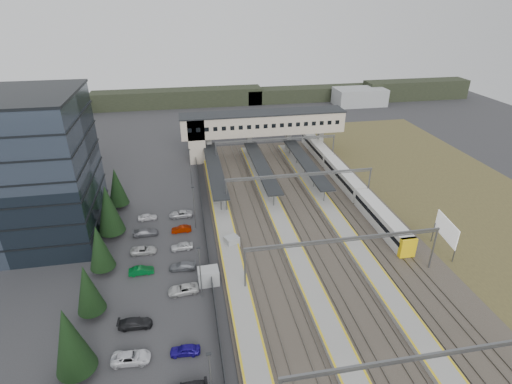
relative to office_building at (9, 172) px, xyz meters
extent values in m
plane|color=#2B2B2D|center=(36.00, -12.00, -12.19)|extent=(220.00, 220.00, 0.00)
cube|color=#404C5E|center=(0.00, 0.00, -0.19)|extent=(24.00, 18.00, 24.00)
cube|color=black|center=(0.00, 0.00, -8.76)|extent=(24.30, 18.30, 0.25)
cube|color=black|center=(0.00, 0.00, -5.33)|extent=(24.30, 18.30, 0.25)
cube|color=black|center=(0.00, 0.00, -1.91)|extent=(24.30, 18.30, 0.25)
cube|color=black|center=(0.00, 0.00, 1.52)|extent=(24.30, 18.30, 0.25)
cube|color=black|center=(0.00, 0.00, 4.95)|extent=(24.30, 18.30, 0.25)
cylinder|color=black|center=(14.00, -30.00, -11.59)|extent=(0.44, 0.44, 1.20)
cone|color=black|center=(14.00, -30.00, -7.09)|extent=(4.26, 4.26, 8.20)
cylinder|color=black|center=(14.00, -21.00, -11.59)|extent=(0.44, 0.44, 1.20)
cone|color=black|center=(14.00, -21.00, -7.79)|extent=(3.54, 3.54, 6.80)
cylinder|color=black|center=(14.00, -12.00, -11.59)|extent=(0.44, 0.44, 1.20)
cone|color=black|center=(14.00, -12.00, -7.69)|extent=(3.64, 3.64, 7.00)
cylinder|color=black|center=(14.00, -2.00, -11.59)|extent=(0.44, 0.44, 1.20)
cone|color=black|center=(14.00, -2.00, -6.94)|extent=(4.42, 4.42, 8.50)
cylinder|color=black|center=(14.00, 8.00, -11.59)|extent=(0.44, 0.44, 1.20)
cone|color=black|center=(14.00, 8.00, -7.59)|extent=(3.74, 3.74, 7.20)
imported|color=silver|center=(19.50, -29.40, -11.59)|extent=(4.50, 2.35, 1.21)
imported|color=black|center=(19.50, -24.10, -11.59)|extent=(4.24, 1.86, 1.21)
imported|color=#06501E|center=(19.50, -13.50, -11.59)|extent=(3.69, 1.44, 1.20)
imported|color=#B3B3B3|center=(19.50, -8.20, -11.63)|extent=(4.14, 2.01, 1.13)
imported|color=#58595E|center=(19.50, -2.90, -11.57)|extent=(4.35, 1.93, 1.24)
imported|color=silver|center=(19.50, 2.40, -11.61)|extent=(3.48, 1.54, 1.17)
imported|color=navy|center=(25.50, -29.40, -11.60)|extent=(3.55, 1.65, 1.18)
imported|color=#BEBEBE|center=(25.50, -18.80, -11.60)|extent=(4.38, 2.29, 1.18)
imported|color=slate|center=(25.50, -13.50, -11.61)|extent=(4.16, 1.99, 1.17)
imported|color=#B8B9BC|center=(25.50, -8.20, -11.58)|extent=(3.66, 1.64, 1.22)
imported|color=#7A1500|center=(25.50, -2.90, -11.63)|extent=(3.43, 1.27, 1.12)
imported|color=#B3B3B8|center=(25.50, 2.40, -11.60)|extent=(4.31, 2.04, 1.19)
cylinder|color=slate|center=(28.00, -37.00, -8.19)|extent=(0.16, 0.16, 8.00)
cube|color=black|center=(28.00, -37.00, -4.19)|extent=(0.50, 0.25, 0.15)
cylinder|color=slate|center=(28.00, -20.00, -8.19)|extent=(0.16, 0.16, 8.00)
cube|color=black|center=(28.00, -20.00, -4.19)|extent=(0.50, 0.25, 0.15)
cylinder|color=slate|center=(28.00, -2.00, -8.19)|extent=(0.16, 0.16, 8.00)
cube|color=black|center=(28.00, -2.00, -4.19)|extent=(0.50, 0.25, 0.15)
cylinder|color=slate|center=(28.00, 16.00, -8.19)|extent=(0.16, 0.16, 8.00)
cube|color=black|center=(28.00, 16.00, -4.19)|extent=(0.50, 0.25, 0.15)
cube|color=#26282B|center=(29.50, -7.00, -11.19)|extent=(0.08, 90.00, 2.00)
cube|color=#949799|center=(29.13, -17.41, -10.98)|extent=(3.00, 2.25, 2.43)
cube|color=#949799|center=(33.53, -9.03, -11.22)|extent=(2.65, 2.46, 1.94)
cube|color=#38332A|center=(48.00, -7.00, -12.09)|extent=(34.00, 90.00, 0.20)
cube|color=#59544C|center=(35.28, -7.00, -11.91)|extent=(0.08, 90.00, 0.14)
cube|color=#59544C|center=(36.72, -7.00, -11.91)|extent=(0.08, 90.00, 0.14)
cube|color=#59544C|center=(39.28, -7.00, -11.91)|extent=(0.08, 90.00, 0.14)
cube|color=#59544C|center=(40.72, -7.00, -11.91)|extent=(0.08, 90.00, 0.14)
cube|color=#59544C|center=(45.28, -7.00, -11.91)|extent=(0.08, 90.00, 0.14)
cube|color=#59544C|center=(46.72, -7.00, -11.91)|extent=(0.08, 90.00, 0.14)
cube|color=#59544C|center=(49.28, -7.00, -11.91)|extent=(0.08, 90.00, 0.14)
cube|color=#59544C|center=(50.72, -7.00, -11.91)|extent=(0.08, 90.00, 0.14)
cube|color=#59544C|center=(55.28, -7.00, -11.91)|extent=(0.08, 90.00, 0.14)
cube|color=#59544C|center=(56.72, -7.00, -11.91)|extent=(0.08, 90.00, 0.14)
cube|color=#59544C|center=(59.28, -7.00, -11.91)|extent=(0.08, 90.00, 0.14)
cube|color=#59544C|center=(60.72, -7.00, -11.91)|extent=(0.08, 90.00, 0.14)
cube|color=gray|center=(33.00, -7.00, -11.74)|extent=(3.20, 82.00, 0.90)
cube|color=gold|center=(31.55, -7.00, -11.28)|extent=(0.25, 82.00, 0.02)
cube|color=gold|center=(34.45, -7.00, -11.28)|extent=(0.25, 82.00, 0.02)
cube|color=gray|center=(43.00, -7.00, -11.74)|extent=(3.20, 82.00, 0.90)
cube|color=gold|center=(41.55, -7.00, -11.28)|extent=(0.25, 82.00, 0.02)
cube|color=gold|center=(44.45, -7.00, -11.28)|extent=(0.25, 82.00, 0.02)
cube|color=gray|center=(53.00, -7.00, -11.74)|extent=(3.20, 82.00, 0.90)
cube|color=gold|center=(51.55, -7.00, -11.28)|extent=(0.25, 82.00, 0.02)
cube|color=gold|center=(54.45, -7.00, -11.28)|extent=(0.25, 82.00, 0.02)
cube|color=black|center=(33.00, 15.00, -8.19)|extent=(3.00, 30.00, 0.25)
cube|color=slate|center=(33.00, 15.00, -8.34)|extent=(3.10, 30.00, 0.12)
cylinder|color=slate|center=(33.00, 2.00, -9.79)|extent=(0.20, 0.20, 3.10)
cylinder|color=slate|center=(33.00, 8.50, -9.79)|extent=(0.20, 0.20, 3.10)
cylinder|color=slate|center=(33.00, 15.00, -9.79)|extent=(0.20, 0.20, 3.10)
cylinder|color=slate|center=(33.00, 21.50, -9.79)|extent=(0.20, 0.20, 3.10)
cylinder|color=slate|center=(33.00, 28.00, -9.79)|extent=(0.20, 0.20, 3.10)
cube|color=black|center=(43.00, 15.00, -8.19)|extent=(3.00, 30.00, 0.25)
cube|color=slate|center=(43.00, 15.00, -8.34)|extent=(3.10, 30.00, 0.12)
cylinder|color=slate|center=(43.00, 2.00, -9.79)|extent=(0.20, 0.20, 3.10)
cylinder|color=slate|center=(43.00, 8.50, -9.79)|extent=(0.20, 0.20, 3.10)
cylinder|color=slate|center=(43.00, 15.00, -9.79)|extent=(0.20, 0.20, 3.10)
cylinder|color=slate|center=(43.00, 21.50, -9.79)|extent=(0.20, 0.20, 3.10)
cylinder|color=slate|center=(43.00, 28.00, -9.79)|extent=(0.20, 0.20, 3.10)
cube|color=black|center=(53.00, 15.00, -8.19)|extent=(3.00, 30.00, 0.25)
cube|color=slate|center=(53.00, 15.00, -8.34)|extent=(3.10, 30.00, 0.12)
cylinder|color=slate|center=(53.00, 2.00, -9.79)|extent=(0.20, 0.20, 3.10)
cylinder|color=slate|center=(53.00, 8.50, -9.79)|extent=(0.20, 0.20, 3.10)
cylinder|color=slate|center=(53.00, 15.00, -9.79)|extent=(0.20, 0.20, 3.10)
cylinder|color=slate|center=(53.00, 21.50, -9.79)|extent=(0.20, 0.20, 3.10)
cylinder|color=slate|center=(53.00, 28.00, -9.79)|extent=(0.20, 0.20, 3.10)
cube|color=#AC9E89|center=(46.50, 30.00, -3.69)|extent=(40.00, 6.00, 5.00)
cube|color=black|center=(46.50, 30.00, -1.14)|extent=(40.40, 6.40, 0.30)
cube|color=#AC9E89|center=(30.00, 30.00, -6.69)|extent=(4.00, 6.00, 11.00)
cube|color=black|center=(28.50, 26.98, -3.59)|extent=(1.00, 0.06, 1.00)
cube|color=black|center=(30.50, 26.98, -3.59)|extent=(1.00, 0.06, 1.00)
cube|color=black|center=(32.50, 26.98, -3.59)|extent=(1.00, 0.06, 1.00)
cube|color=black|center=(34.50, 26.98, -3.59)|extent=(1.00, 0.06, 1.00)
cube|color=black|center=(36.50, 26.98, -3.59)|extent=(1.00, 0.06, 1.00)
cube|color=black|center=(38.50, 26.98, -3.59)|extent=(1.00, 0.06, 1.00)
cube|color=black|center=(40.50, 26.98, -3.59)|extent=(1.00, 0.06, 1.00)
cube|color=black|center=(42.50, 26.98, -3.59)|extent=(1.00, 0.06, 1.00)
cube|color=black|center=(44.50, 26.98, -3.59)|extent=(1.00, 0.06, 1.00)
cube|color=black|center=(46.50, 26.98, -3.59)|extent=(1.00, 0.06, 1.00)
cube|color=black|center=(48.50, 26.98, -3.59)|extent=(1.00, 0.06, 1.00)
cube|color=black|center=(50.50, 26.98, -3.59)|extent=(1.00, 0.06, 1.00)
cube|color=black|center=(52.50, 26.98, -3.59)|extent=(1.00, 0.06, 1.00)
cube|color=black|center=(54.50, 26.98, -3.59)|extent=(1.00, 0.06, 1.00)
cube|color=black|center=(56.50, 26.98, -3.59)|extent=(1.00, 0.06, 1.00)
cube|color=black|center=(58.50, 26.98, -3.59)|extent=(1.00, 0.06, 1.00)
cube|color=black|center=(60.50, 26.98, -3.59)|extent=(1.00, 0.06, 1.00)
cube|color=black|center=(62.50, 26.98, -3.59)|extent=(1.00, 0.06, 1.00)
cube|color=black|center=(64.50, 26.98, -3.59)|extent=(1.00, 0.06, 1.00)
cube|color=gray|center=(31.50, 30.00, -9.19)|extent=(1.20, 1.60, 6.00)
cube|color=gray|center=(33.00, 30.00, -9.19)|extent=(1.20, 1.60, 6.00)
cube|color=gray|center=(43.00, 30.00, -9.19)|extent=(1.20, 1.60, 6.00)
cube|color=gray|center=(53.00, 30.00, -9.19)|extent=(1.20, 1.60, 6.00)
cube|color=gray|center=(61.50, 30.00, -9.19)|extent=(1.20, 1.60, 6.00)
cube|color=slate|center=(48.00, -40.00, -5.19)|extent=(28.40, 0.25, 0.35)
cube|color=slate|center=(48.00, -40.00, -5.59)|extent=(28.40, 0.12, 0.12)
cylinder|color=slate|center=(34.00, -20.00, -8.69)|extent=(0.28, 0.28, 7.00)
cylinder|color=slate|center=(62.00, -20.00, -8.69)|extent=(0.28, 0.28, 7.00)
cube|color=slate|center=(48.00, -20.00, -5.19)|extent=(28.40, 0.25, 0.35)
cube|color=slate|center=(48.00, -20.00, -5.59)|extent=(28.40, 0.12, 0.12)
cylinder|color=slate|center=(34.00, 2.00, -8.69)|extent=(0.28, 0.28, 7.00)
cylinder|color=slate|center=(62.00, 2.00, -8.69)|extent=(0.28, 0.28, 7.00)
cube|color=slate|center=(48.00, 2.00, -5.19)|extent=(28.40, 0.25, 0.35)
cube|color=slate|center=(48.00, 2.00, -5.59)|extent=(28.40, 0.12, 0.12)
cylinder|color=slate|center=(34.00, 22.00, -8.69)|extent=(0.28, 0.28, 7.00)
cylinder|color=slate|center=(62.00, 22.00, -8.69)|extent=(0.28, 0.28, 7.00)
cube|color=slate|center=(48.00, 22.00, -5.19)|extent=(28.40, 0.25, 0.35)
cube|color=slate|center=(48.00, 22.00, -5.59)|extent=(28.40, 0.12, 0.12)
cube|color=silver|center=(60.00, -8.18, -10.29)|extent=(2.54, 17.53, 3.26)
cube|color=black|center=(60.00, -8.18, -9.93)|extent=(2.59, 16.93, 0.82)
cube|color=slate|center=(60.00, -8.18, -11.69)|extent=(2.18, 16.13, 0.45)
cube|color=silver|center=(60.00, 9.95, -10.29)|extent=(2.54, 17.53, 3.26)
cube|color=black|center=(60.00, 9.95, -9.93)|extent=(2.59, 16.93, 0.82)
cube|color=slate|center=(60.00, 9.95, -11.69)|extent=(2.18, 16.13, 0.45)
cube|color=silver|center=(60.00, 28.08, -10.29)|extent=(2.54, 17.53, 3.26)
cube|color=black|center=(60.00, 28.08, -9.93)|extent=(2.59, 16.93, 0.82)
cube|color=slate|center=(60.00, 28.08, -11.69)|extent=(2.18, 16.13, 0.45)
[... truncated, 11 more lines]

